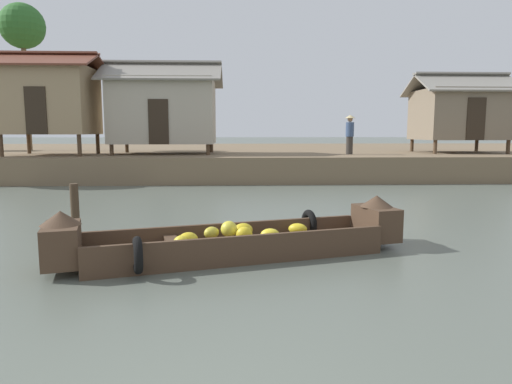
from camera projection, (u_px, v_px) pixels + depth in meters
ground_plane at (217, 207)px, 12.02m from camera, size 300.00×300.00×0.00m
riverbank_strip at (228, 157)px, 26.78m from camera, size 160.00×20.00×1.02m
banana_boat at (235, 239)px, 7.24m from camera, size 5.63×2.54×0.88m
stilt_house_left at (50, 99)px, 18.63m from camera, size 4.09×3.28×4.15m
stilt_house_mid_left at (164, 110)px, 19.72m from camera, size 5.01×3.50×3.95m
stilt_house_mid_right at (459, 113)px, 20.90m from camera, size 4.34×3.52×3.62m
palm_tree_near at (22, 28)px, 22.73m from camera, size 2.20×2.20×7.28m
vendor_person at (350, 132)px, 19.29m from camera, size 0.44×0.44×1.66m
mooring_post at (75, 216)px, 7.75m from camera, size 0.14×0.14×1.11m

